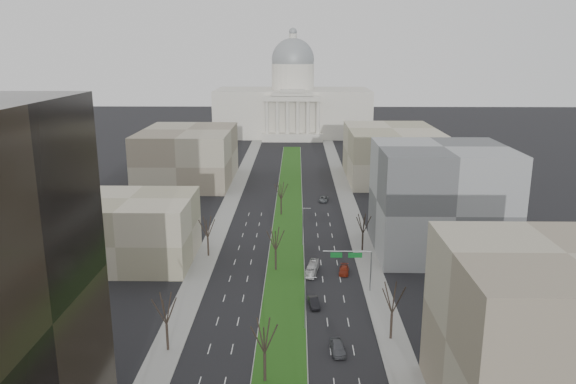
# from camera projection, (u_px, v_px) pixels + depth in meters

# --- Properties ---
(ground) EXTENTS (600.00, 600.00, 0.00)m
(ground) POSITION_uv_depth(u_px,v_px,m) (288.00, 215.00, 154.68)
(ground) COLOR black
(ground) RESTS_ON ground
(median) EXTENTS (8.00, 222.03, 0.20)m
(median) POSITION_uv_depth(u_px,v_px,m) (288.00, 216.00, 153.67)
(median) COLOR #999993
(median) RESTS_ON ground
(sidewalk_left) EXTENTS (5.00, 330.00, 0.15)m
(sidewalk_left) POSITION_uv_depth(u_px,v_px,m) (212.00, 245.00, 130.72)
(sidewalk_left) COLOR gray
(sidewalk_left) RESTS_ON ground
(sidewalk_right) EXTENTS (5.00, 330.00, 0.15)m
(sidewalk_right) POSITION_uv_depth(u_px,v_px,m) (362.00, 246.00, 130.17)
(sidewalk_right) COLOR gray
(sidewalk_right) RESTS_ON ground
(capitol) EXTENTS (80.00, 46.00, 55.00)m
(capitol) POSITION_uv_depth(u_px,v_px,m) (293.00, 104.00, 295.56)
(capitol) COLOR beige
(capitol) RESTS_ON ground
(building_beige_left) EXTENTS (26.00, 22.00, 14.00)m
(building_beige_left) POSITION_uv_depth(u_px,v_px,m) (131.00, 230.00, 119.56)
(building_beige_left) COLOR tan
(building_beige_left) RESTS_ON ground
(building_tan_right) EXTENTS (26.00, 24.00, 22.00)m
(building_tan_right) POSITION_uv_depth(u_px,v_px,m) (556.00, 341.00, 66.19)
(building_tan_right) COLOR gray
(building_tan_right) RESTS_ON ground
(building_grey_right) EXTENTS (28.00, 26.00, 24.00)m
(building_grey_right) POSITION_uv_depth(u_px,v_px,m) (440.00, 200.00, 124.05)
(building_grey_right) COLOR slate
(building_grey_right) RESTS_ON ground
(building_far_left) EXTENTS (30.00, 40.00, 18.00)m
(building_far_left) POSITION_uv_depth(u_px,v_px,m) (188.00, 156.00, 191.75)
(building_far_left) COLOR gray
(building_far_left) RESTS_ON ground
(building_far_right) EXTENTS (30.00, 40.00, 18.00)m
(building_far_right) POSITION_uv_depth(u_px,v_px,m) (391.00, 154.00, 195.50)
(building_far_right) COLOR tan
(building_far_right) RESTS_ON ground
(tree_left_mid) EXTENTS (5.40, 5.40, 9.72)m
(tree_left_mid) POSITION_uv_depth(u_px,v_px,m) (166.00, 308.00, 83.47)
(tree_left_mid) COLOR black
(tree_left_mid) RESTS_ON ground
(tree_left_far) EXTENTS (5.28, 5.28, 9.50)m
(tree_left_far) POSITION_uv_depth(u_px,v_px,m) (207.00, 227.00, 122.25)
(tree_left_far) COLOR black
(tree_left_far) RESTS_ON ground
(tree_right_mid) EXTENTS (5.52, 5.52, 9.94)m
(tree_right_mid) POSITION_uv_depth(u_px,v_px,m) (393.00, 297.00, 86.76)
(tree_right_mid) COLOR black
(tree_right_mid) RESTS_ON ground
(tree_right_far) EXTENTS (5.04, 5.04, 9.07)m
(tree_right_far) POSITION_uv_depth(u_px,v_px,m) (363.00, 223.00, 125.67)
(tree_right_far) COLOR black
(tree_right_far) RESTS_ON ground
(tree_median_a) EXTENTS (5.40, 5.40, 9.72)m
(tree_median_a) POSITION_uv_depth(u_px,v_px,m) (264.00, 336.00, 75.48)
(tree_median_a) COLOR black
(tree_median_a) RESTS_ON ground
(tree_median_b) EXTENTS (5.40, 5.40, 9.72)m
(tree_median_b) POSITION_uv_depth(u_px,v_px,m) (276.00, 238.00, 114.23)
(tree_median_b) COLOR black
(tree_median_b) RESTS_ON ground
(tree_median_c) EXTENTS (5.40, 5.40, 9.72)m
(tree_median_c) POSITION_uv_depth(u_px,v_px,m) (281.00, 190.00, 152.98)
(tree_median_c) COLOR black
(tree_median_c) RESTS_ON ground
(streetlamp_median_b) EXTENTS (1.90, 0.20, 9.16)m
(streetlamp_median_b) POSITION_uv_depth(u_px,v_px,m) (306.00, 302.00, 90.46)
(streetlamp_median_b) COLOR gray
(streetlamp_median_b) RESTS_ON ground
(streetlamp_median_c) EXTENTS (1.90, 0.20, 9.16)m
(streetlamp_median_c) POSITION_uv_depth(u_px,v_px,m) (303.00, 226.00, 129.21)
(streetlamp_median_c) COLOR gray
(streetlamp_median_c) RESTS_ON ground
(mast_arm_signs) EXTENTS (9.12, 0.24, 8.09)m
(mast_arm_signs) POSITION_uv_depth(u_px,v_px,m) (357.00, 261.00, 104.55)
(mast_arm_signs) COLOR gray
(mast_arm_signs) RESTS_ON ground
(car_grey_near) EXTENTS (2.45, 5.20, 1.72)m
(car_grey_near) POSITION_uv_depth(u_px,v_px,m) (338.00, 347.00, 84.41)
(car_grey_near) COLOR #4B4C52
(car_grey_near) RESTS_ON ground
(car_black) EXTENTS (2.31, 4.91, 1.56)m
(car_black) POSITION_uv_depth(u_px,v_px,m) (314.00, 302.00, 99.58)
(car_black) COLOR black
(car_black) RESTS_ON ground
(car_red) EXTENTS (2.48, 4.93, 1.37)m
(car_red) POSITION_uv_depth(u_px,v_px,m) (344.00, 270.00, 114.30)
(car_red) COLOR maroon
(car_red) RESTS_ON ground
(car_grey_far) EXTENTS (3.15, 5.42, 1.42)m
(car_grey_far) POSITION_uv_depth(u_px,v_px,m) (324.00, 199.00, 168.26)
(car_grey_far) COLOR #53575B
(car_grey_far) RESTS_ON ground
(box_van) EXTENTS (3.07, 7.81, 2.12)m
(box_van) POSITION_uv_depth(u_px,v_px,m) (312.00, 268.00, 114.15)
(box_van) COLOR silver
(box_van) RESTS_ON ground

